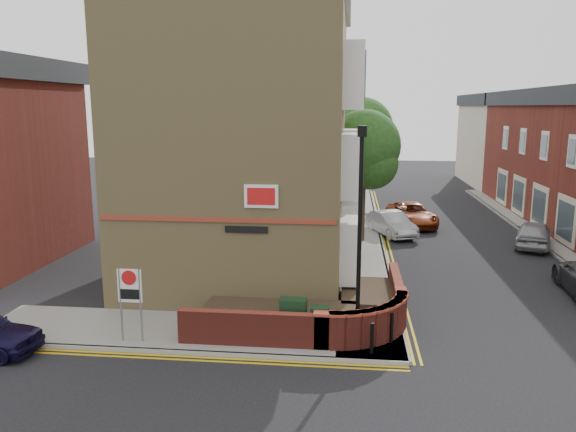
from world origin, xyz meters
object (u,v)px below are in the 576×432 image
Objects in this scene: utility_cabinet_large at (293,318)px; silver_car_near at (391,224)px; lamppost at (359,235)px; zone_sign at (130,291)px.

silver_car_near is at bearing 75.03° from utility_cabinet_large.
lamppost is 1.59× the size of silver_car_near.
lamppost is 3.24m from utility_cabinet_large.
utility_cabinet_large is 0.30× the size of silver_car_near.
utility_cabinet_large is at bearing 9.69° from zone_sign.
silver_car_near is at bearing 60.81° from zone_sign.
lamppost reaches higher than zone_sign.
lamppost is 6.85m from zone_sign.
lamppost reaches higher than silver_car_near.
silver_car_near is (3.90, 14.59, -0.07)m from utility_cabinet_large.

